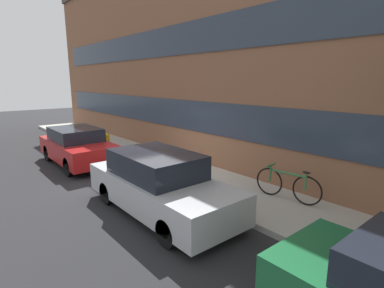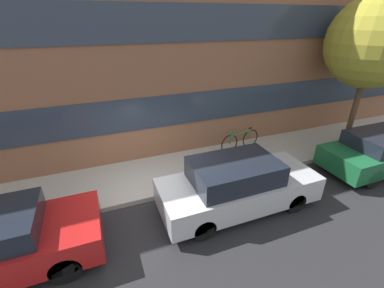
{
  "view_description": "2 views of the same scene",
  "coord_description": "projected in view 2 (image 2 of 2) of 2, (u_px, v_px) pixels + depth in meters",
  "views": [
    {
      "loc": [
        7.69,
        -4.75,
        3.1
      ],
      "look_at": [
        1.35,
        0.53,
        1.34
      ],
      "focal_mm": 28.0,
      "sensor_mm": 36.0,
      "label": 1
    },
    {
      "loc": [
        -1.13,
        -5.88,
        4.72
      ],
      "look_at": [
        1.38,
        0.58,
        1.29
      ],
      "focal_mm": 24.0,
      "sensor_mm": 36.0,
      "label": 2
    }
  ],
  "objects": [
    {
      "name": "parked_car_green",
      "position": [
        382.0,
        150.0,
        8.68
      ],
      "size": [
        4.33,
        1.65,
        1.35
      ],
      "color": "#195B33",
      "rests_on": "ground_plane"
    },
    {
      "name": "rowhouse_facade",
      "position": [
        124.0,
        38.0,
        7.82
      ],
      "size": [
        28.0,
        1.02,
        8.31
      ],
      "color": "brown",
      "rests_on": "ground_plane"
    },
    {
      "name": "ground_plane",
      "position": [
        155.0,
        200.0,
        7.37
      ],
      "size": [
        56.0,
        56.0,
        0.0
      ],
      "primitive_type": "plane",
      "color": "#232326"
    },
    {
      "name": "sidewalk_strip",
      "position": [
        146.0,
        177.0,
        8.3
      ],
      "size": [
        28.0,
        2.31,
        0.14
      ],
      "color": "#A8A399",
      "rests_on": "ground_plane"
    },
    {
      "name": "street_tree",
      "position": [
        374.0,
        42.0,
        8.78
      ],
      "size": [
        3.15,
        3.15,
        5.4
      ],
      "color": "brown",
      "rests_on": "sidewalk_strip"
    },
    {
      "name": "parked_car_silver",
      "position": [
        237.0,
        185.0,
        6.84
      ],
      "size": [
        4.29,
        1.68,
        1.45
      ],
      "color": "#B2B5BA",
      "rests_on": "ground_plane"
    },
    {
      "name": "bicycle",
      "position": [
        240.0,
        140.0,
        9.71
      ],
      "size": [
        1.72,
        0.44,
        0.83
      ],
      "rotation": [
        0.0,
        0.0,
        3.28
      ],
      "color": "black",
      "rests_on": "sidewalk_strip"
    }
  ]
}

